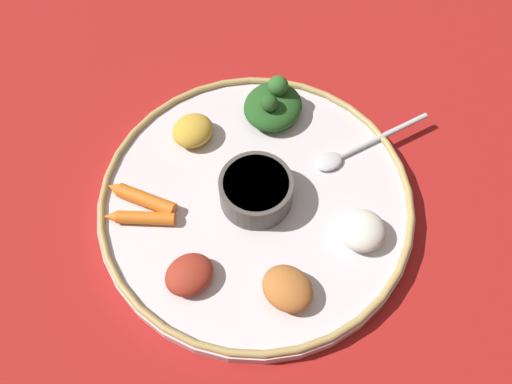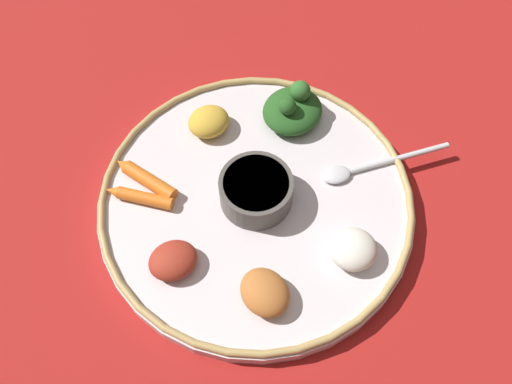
# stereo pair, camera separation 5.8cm
# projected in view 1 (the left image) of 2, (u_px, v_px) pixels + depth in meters

# --- Properties ---
(ground_plane) EXTENTS (2.40, 2.40, 0.00)m
(ground_plane) POSITION_uv_depth(u_px,v_px,m) (256.00, 206.00, 0.61)
(ground_plane) COLOR maroon
(platter) EXTENTS (0.36, 0.36, 0.02)m
(platter) POSITION_uv_depth(u_px,v_px,m) (256.00, 202.00, 0.61)
(platter) COLOR silver
(platter) RESTS_ON ground_plane
(platter_rim) EXTENTS (0.36, 0.36, 0.01)m
(platter_rim) POSITION_uv_depth(u_px,v_px,m) (256.00, 197.00, 0.60)
(platter_rim) COLOR tan
(platter_rim) RESTS_ON platter
(center_bowl) EXTENTS (0.08, 0.08, 0.04)m
(center_bowl) POSITION_uv_depth(u_px,v_px,m) (256.00, 190.00, 0.58)
(center_bowl) COLOR #4C4742
(center_bowl) RESTS_ON platter
(spoon) EXTENTS (0.16, 0.04, 0.01)m
(spoon) POSITION_uv_depth(u_px,v_px,m) (355.00, 149.00, 0.63)
(spoon) COLOR silver
(spoon) RESTS_ON platter
(greens_pile) EXTENTS (0.10, 0.09, 0.05)m
(greens_pile) POSITION_uv_depth(u_px,v_px,m) (273.00, 105.00, 0.64)
(greens_pile) COLOR #23511E
(greens_pile) RESTS_ON platter
(carrot_near_spoon) EXTENTS (0.06, 0.08, 0.02)m
(carrot_near_spoon) POSITION_uv_depth(u_px,v_px,m) (142.00, 198.00, 0.59)
(carrot_near_spoon) COLOR orange
(carrot_near_spoon) RESTS_ON platter
(carrot_outer) EXTENTS (0.07, 0.06, 0.01)m
(carrot_outer) POSITION_uv_depth(u_px,v_px,m) (140.00, 218.00, 0.58)
(carrot_outer) COLOR orange
(carrot_outer) RESTS_ON platter
(mound_chickpea) EXTENTS (0.06, 0.06, 0.03)m
(mound_chickpea) POSITION_uv_depth(u_px,v_px,m) (288.00, 289.00, 0.53)
(mound_chickpea) COLOR #B2662D
(mound_chickpea) RESTS_ON platter
(mound_lentil_yellow) EXTENTS (0.06, 0.05, 0.03)m
(mound_lentil_yellow) POSITION_uv_depth(u_px,v_px,m) (193.00, 131.00, 0.63)
(mound_lentil_yellow) COLOR gold
(mound_lentil_yellow) RESTS_ON platter
(mound_rice_white) EXTENTS (0.06, 0.06, 0.03)m
(mound_rice_white) POSITION_uv_depth(u_px,v_px,m) (362.00, 231.00, 0.56)
(mound_rice_white) COLOR silver
(mound_rice_white) RESTS_ON platter
(mound_beet) EXTENTS (0.05, 0.04, 0.02)m
(mound_beet) POSITION_uv_depth(u_px,v_px,m) (189.00, 275.00, 0.54)
(mound_beet) COLOR maroon
(mound_beet) RESTS_ON platter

